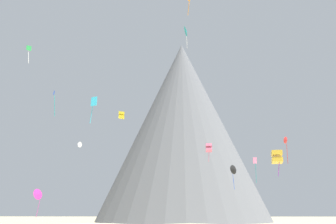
{
  "coord_description": "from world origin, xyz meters",
  "views": [
    {
      "loc": [
        6.16,
        -29.42,
        2.87
      ],
      "look_at": [
        3.63,
        44.98,
        22.16
      ],
      "focal_mm": 41.11,
      "sensor_mm": 36.0,
      "label": 1
    }
  ],
  "objects_px": {
    "kite_white_mid": "(79,145)",
    "kite_green_high": "(29,51)",
    "kite_gold_low": "(277,157)",
    "kite_rainbow_mid": "(209,148)",
    "kite_pink_low": "(255,163)",
    "rock_massif": "(183,141)",
    "kite_magenta_low": "(38,195)",
    "kite_black_low": "(234,170)",
    "kite_red_mid": "(286,141)",
    "kite_blue_mid": "(54,98)",
    "kite_cyan_mid": "(94,104)",
    "kite_yellow_mid": "(122,115)",
    "kite_teal_high": "(186,31)"
  },
  "relations": [
    {
      "from": "kite_pink_low",
      "to": "kite_cyan_mid",
      "type": "relative_size",
      "value": 1.37
    },
    {
      "from": "kite_yellow_mid",
      "to": "kite_magenta_low",
      "type": "bearing_deg",
      "value": 79.0
    },
    {
      "from": "kite_yellow_mid",
      "to": "kite_blue_mid",
      "type": "bearing_deg",
      "value": 137.42
    },
    {
      "from": "kite_pink_low",
      "to": "rock_massif",
      "type": "bearing_deg",
      "value": -56.24
    },
    {
      "from": "kite_white_mid",
      "to": "kite_red_mid",
      "type": "distance_m",
      "value": 46.34
    },
    {
      "from": "kite_magenta_low",
      "to": "kite_gold_low",
      "type": "height_order",
      "value": "kite_gold_low"
    },
    {
      "from": "kite_white_mid",
      "to": "kite_magenta_low",
      "type": "height_order",
      "value": "kite_white_mid"
    },
    {
      "from": "kite_black_low",
      "to": "kite_cyan_mid",
      "type": "bearing_deg",
      "value": -175.16
    },
    {
      "from": "kite_magenta_low",
      "to": "kite_cyan_mid",
      "type": "distance_m",
      "value": 41.24
    },
    {
      "from": "kite_black_low",
      "to": "kite_gold_low",
      "type": "height_order",
      "value": "kite_black_low"
    },
    {
      "from": "kite_red_mid",
      "to": "kite_magenta_low",
      "type": "xyz_separation_m",
      "value": [
        -51.63,
        9.94,
        -9.74
      ]
    },
    {
      "from": "kite_yellow_mid",
      "to": "kite_red_mid",
      "type": "distance_m",
      "value": 35.74
    },
    {
      "from": "kite_pink_low",
      "to": "kite_green_high",
      "type": "xyz_separation_m",
      "value": [
        -38.83,
        -24.14,
        14.91
      ]
    },
    {
      "from": "kite_pink_low",
      "to": "kite_blue_mid",
      "type": "distance_m",
      "value": 41.83
    },
    {
      "from": "kite_red_mid",
      "to": "kite_green_high",
      "type": "relative_size",
      "value": 1.76
    },
    {
      "from": "rock_massif",
      "to": "kite_white_mid",
      "type": "height_order",
      "value": "rock_massif"
    },
    {
      "from": "kite_black_low",
      "to": "kite_gold_low",
      "type": "relative_size",
      "value": 1.38
    },
    {
      "from": "kite_white_mid",
      "to": "kite_pink_low",
      "type": "height_order",
      "value": "kite_white_mid"
    },
    {
      "from": "kite_magenta_low",
      "to": "kite_gold_low",
      "type": "relative_size",
      "value": 1.85
    },
    {
      "from": "kite_rainbow_mid",
      "to": "kite_teal_high",
      "type": "distance_m",
      "value": 23.67
    },
    {
      "from": "kite_pink_low",
      "to": "kite_black_low",
      "type": "distance_m",
      "value": 8.19
    },
    {
      "from": "kite_gold_low",
      "to": "kite_rainbow_mid",
      "type": "bearing_deg",
      "value": -66.97
    },
    {
      "from": "kite_white_mid",
      "to": "kite_green_high",
      "type": "height_order",
      "value": "kite_green_high"
    },
    {
      "from": "kite_red_mid",
      "to": "kite_magenta_low",
      "type": "relative_size",
      "value": 0.84
    },
    {
      "from": "kite_black_low",
      "to": "kite_rainbow_mid",
      "type": "relative_size",
      "value": 1.31
    },
    {
      "from": "kite_red_mid",
      "to": "kite_blue_mid",
      "type": "xyz_separation_m",
      "value": [
        -44.17,
        -6.04,
        7.38
      ]
    },
    {
      "from": "kite_blue_mid",
      "to": "kite_pink_low",
      "type": "bearing_deg",
      "value": -39.53
    },
    {
      "from": "kite_rainbow_mid",
      "to": "kite_blue_mid",
      "type": "bearing_deg",
      "value": 11.8
    },
    {
      "from": "rock_massif",
      "to": "kite_green_high",
      "type": "distance_m",
      "value": 63.53
    },
    {
      "from": "kite_teal_high",
      "to": "rock_massif",
      "type": "bearing_deg",
      "value": -0.91
    },
    {
      "from": "kite_black_low",
      "to": "kite_green_high",
      "type": "distance_m",
      "value": 41.72
    },
    {
      "from": "kite_white_mid",
      "to": "kite_magenta_low",
      "type": "distance_m",
      "value": 14.25
    },
    {
      "from": "kite_white_mid",
      "to": "kite_magenta_low",
      "type": "bearing_deg",
      "value": -29.47
    },
    {
      "from": "kite_green_high",
      "to": "kite_yellow_mid",
      "type": "bearing_deg",
      "value": 73.93
    },
    {
      "from": "kite_red_mid",
      "to": "kite_teal_high",
      "type": "height_order",
      "value": "kite_teal_high"
    },
    {
      "from": "kite_white_mid",
      "to": "kite_pink_low",
      "type": "xyz_separation_m",
      "value": [
        38.88,
        -8.91,
        -5.65
      ]
    },
    {
      "from": "kite_rainbow_mid",
      "to": "kite_black_low",
      "type": "bearing_deg",
      "value": 164.66
    },
    {
      "from": "kite_pink_low",
      "to": "kite_black_low",
      "type": "xyz_separation_m",
      "value": [
        -5.2,
        -6.04,
        -1.86
      ]
    },
    {
      "from": "kite_pink_low",
      "to": "kite_green_high",
      "type": "bearing_deg",
      "value": 42.87
    },
    {
      "from": "kite_yellow_mid",
      "to": "kite_magenta_low",
      "type": "height_order",
      "value": "kite_yellow_mid"
    },
    {
      "from": "kite_green_high",
      "to": "kite_blue_mid",
      "type": "relative_size",
      "value": 0.59
    },
    {
      "from": "kite_white_mid",
      "to": "kite_gold_low",
      "type": "bearing_deg",
      "value": 77.17
    },
    {
      "from": "kite_pink_low",
      "to": "kite_rainbow_mid",
      "type": "bearing_deg",
      "value": 37.3
    },
    {
      "from": "kite_white_mid",
      "to": "kite_green_high",
      "type": "relative_size",
      "value": 0.45
    },
    {
      "from": "kite_white_mid",
      "to": "kite_yellow_mid",
      "type": "bearing_deg",
      "value": 98.89
    },
    {
      "from": "kite_white_mid",
      "to": "kite_pink_low",
      "type": "relative_size",
      "value": 0.26
    },
    {
      "from": "kite_black_low",
      "to": "kite_cyan_mid",
      "type": "relative_size",
      "value": 1.22
    },
    {
      "from": "kite_teal_high",
      "to": "kite_blue_mid",
      "type": "bearing_deg",
      "value": 93.37
    },
    {
      "from": "rock_massif",
      "to": "kite_gold_low",
      "type": "bearing_deg",
      "value": -79.51
    },
    {
      "from": "kite_green_high",
      "to": "kite_cyan_mid",
      "type": "distance_m",
      "value": 16.76
    }
  ]
}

